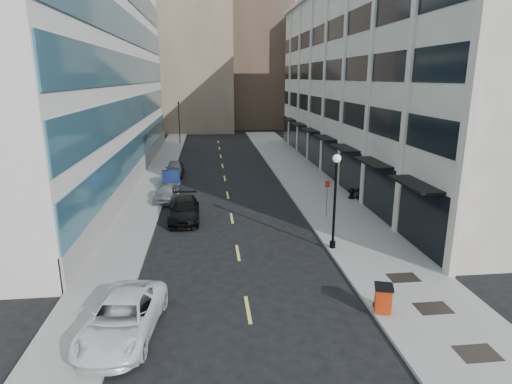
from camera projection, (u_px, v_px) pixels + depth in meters
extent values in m
plane|color=black|center=(253.00, 338.00, 15.91)|extent=(160.00, 160.00, 0.00)
cube|color=gray|center=(317.00, 192.00, 35.88)|extent=(5.00, 80.00, 0.15)
cube|color=gray|center=(147.00, 197.00, 34.38)|extent=(3.00, 80.00, 0.15)
cube|color=beige|center=(398.00, 81.00, 41.29)|extent=(14.00, 46.00, 18.00)
cube|color=black|center=(325.00, 154.00, 42.37)|extent=(0.18, 46.00, 3.60)
cube|color=black|center=(327.00, 108.00, 41.20)|extent=(0.12, 46.00, 1.80)
cube|color=black|center=(329.00, 70.00, 40.29)|extent=(0.12, 46.00, 1.80)
cube|color=black|center=(330.00, 31.00, 39.38)|extent=(0.12, 46.00, 1.80)
cube|color=beige|center=(473.00, 86.00, 18.47)|extent=(0.35, 0.60, 18.00)
cube|color=beige|center=(409.00, 84.00, 24.23)|extent=(0.35, 0.60, 18.00)
cube|color=beige|center=(371.00, 83.00, 29.99)|extent=(0.35, 0.60, 18.00)
cube|color=beige|center=(344.00, 82.00, 35.75)|extent=(0.35, 0.60, 18.00)
cube|color=beige|center=(325.00, 81.00, 41.50)|extent=(0.35, 0.60, 18.00)
cube|color=beige|center=(311.00, 81.00, 47.26)|extent=(0.35, 0.60, 18.00)
cube|color=beige|center=(299.00, 80.00, 53.02)|extent=(0.35, 0.60, 18.00)
cube|color=beige|center=(290.00, 80.00, 58.78)|extent=(0.35, 0.60, 18.00)
cube|color=black|center=(415.00, 184.00, 22.61)|extent=(1.30, 4.00, 0.12)
cube|color=black|center=(372.00, 162.00, 28.37)|extent=(1.30, 4.00, 0.12)
cube|color=black|center=(344.00, 148.00, 34.13)|extent=(1.30, 4.00, 0.12)
cube|color=black|center=(325.00, 138.00, 39.88)|extent=(1.30, 4.00, 0.12)
cube|color=black|center=(310.00, 130.00, 45.64)|extent=(1.30, 4.00, 0.12)
cube|color=black|center=(298.00, 124.00, 51.40)|extent=(1.30, 4.00, 0.12)
cube|color=black|center=(289.00, 119.00, 57.16)|extent=(1.30, 4.00, 0.12)
cube|color=beige|center=(40.00, 70.00, 37.50)|extent=(16.00, 46.00, 20.00)
cube|color=gray|center=(141.00, 169.00, 40.73)|extent=(0.20, 46.00, 1.80)
cube|color=#336579|center=(139.00, 147.00, 40.18)|extent=(0.14, 45.60, 2.40)
cube|color=#336579|center=(136.00, 109.00, 39.27)|extent=(0.14, 45.60, 2.40)
cube|color=#336579|center=(133.00, 70.00, 38.36)|extent=(0.14, 45.60, 2.40)
cube|color=#336579|center=(130.00, 28.00, 37.45)|extent=(0.14, 45.60, 2.40)
cube|color=#867158|center=(192.00, 51.00, 77.09)|extent=(14.00, 18.00, 28.00)
cube|color=brown|center=(255.00, 36.00, 81.43)|extent=(12.00, 16.00, 34.00)
cube|color=#867158|center=(144.00, 69.00, 86.40)|extent=(12.00, 14.00, 22.00)
cube|color=beige|center=(313.00, 74.00, 78.57)|extent=(10.00, 14.00, 20.00)
cube|color=black|center=(477.00, 353.00, 14.76)|extent=(1.40, 1.00, 0.01)
cube|color=black|center=(433.00, 308.00, 17.64)|extent=(1.40, 1.00, 0.01)
cube|color=black|center=(403.00, 278.00, 20.33)|extent=(1.40, 1.00, 0.01)
cube|color=#D8CC4C|center=(248.00, 309.00, 17.82)|extent=(0.15, 2.20, 0.01)
cube|color=#D8CC4C|center=(238.00, 253.00, 23.58)|extent=(0.15, 2.20, 0.01)
cube|color=#D8CC4C|center=(232.00, 218.00, 29.34)|extent=(0.15, 2.20, 0.01)
cube|color=#D8CC4C|center=(228.00, 195.00, 35.10)|extent=(0.15, 2.20, 0.01)
cube|color=#D8CC4C|center=(225.00, 178.00, 40.86)|extent=(0.15, 2.20, 0.01)
cube|color=#D8CC4C|center=(222.00, 166.00, 46.61)|extent=(0.15, 2.20, 0.01)
cube|color=#D8CC4C|center=(221.00, 156.00, 52.37)|extent=(0.15, 2.20, 0.01)
cube|color=#D8CC4C|center=(219.00, 148.00, 58.13)|extent=(0.15, 2.20, 0.01)
cube|color=#D8CC4C|center=(218.00, 142.00, 63.89)|extent=(0.15, 2.20, 0.01)
cylinder|color=black|center=(179.00, 124.00, 60.60)|extent=(0.12, 0.12, 6.00)
imported|color=black|center=(178.00, 102.00, 59.82)|extent=(0.66, 0.66, 1.98)
imported|color=white|center=(123.00, 318.00, 15.86)|extent=(3.04, 5.53, 1.47)
imported|color=black|center=(184.00, 210.00, 28.81)|extent=(2.13, 5.03, 1.45)
imported|color=gray|center=(167.00, 193.00, 33.27)|extent=(2.03, 4.09, 1.34)
imported|color=#14214E|center=(171.00, 179.00, 37.52)|extent=(1.95, 4.38, 1.40)
imported|color=slate|center=(175.00, 168.00, 41.90)|extent=(1.75, 4.24, 1.44)
cube|color=#AF290B|center=(383.00, 299.00, 17.26)|extent=(0.79, 0.79, 1.02)
cube|color=black|center=(384.00, 287.00, 17.12)|extent=(0.89, 0.89, 0.12)
cylinder|color=black|center=(374.00, 305.00, 17.68)|extent=(0.06, 0.22, 0.22)
cylinder|color=black|center=(384.00, 304.00, 17.72)|extent=(0.06, 0.22, 0.22)
cylinder|color=black|center=(333.00, 244.00, 23.88)|extent=(0.33, 0.33, 0.37)
cylinder|color=black|center=(335.00, 204.00, 23.26)|extent=(0.14, 0.14, 4.71)
sphere|color=silver|center=(337.00, 158.00, 22.61)|extent=(0.45, 0.45, 0.45)
cone|color=black|center=(337.00, 154.00, 22.54)|extent=(0.12, 0.12, 0.18)
cylinder|color=slate|center=(327.00, 198.00, 28.84)|extent=(0.05, 0.05, 2.70)
cube|color=#B4190C|center=(327.00, 184.00, 28.57)|extent=(0.31, 0.09, 0.43)
cube|color=black|center=(351.00, 198.00, 33.59)|extent=(0.51, 0.51, 0.13)
cylinder|color=black|center=(351.00, 194.00, 33.52)|extent=(0.28, 0.28, 0.43)
ellipsoid|color=black|center=(352.00, 191.00, 33.44)|extent=(0.60, 0.60, 0.42)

